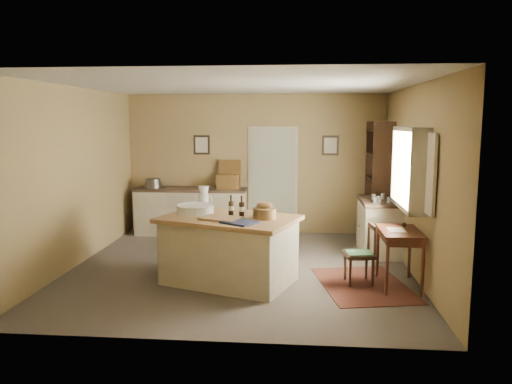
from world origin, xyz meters
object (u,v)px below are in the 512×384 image
Objects in this scene: desk_chair at (359,255)px; shelving_unit at (381,182)px; writing_desk at (400,238)px; work_island at (229,248)px; right_cabinet at (379,226)px; sideboard at (192,209)px.

shelving_unit reaches higher than desk_chair.
writing_desk is 2.65m from shelving_unit.
work_island is 2.86m from right_cabinet.
right_cabinet is at bearing 90.01° from writing_desk.
sideboard is 2.70× the size of desk_chair.
shelving_unit is (0.16, 0.90, 0.63)m from right_cabinet.
work_island is 1.77m from desk_chair.
shelving_unit reaches higher than sideboard.
sideboard is 0.99× the size of shelving_unit.
right_cabinet is (2.28, 1.73, -0.02)m from work_island.
sideboard is 4.43m from writing_desk.
sideboard is 1.90× the size of right_cabinet.
shelving_unit is at bearing 80.18° from right_cabinet.
desk_chair is 0.70× the size of right_cabinet.
desk_chair is at bearing -43.49° from sideboard.
writing_desk is at bearing -39.53° from sideboard.
writing_desk is at bearing -89.99° from right_cabinet.
sideboard is 3.59m from right_cabinet.
work_island is at bearing 175.07° from desk_chair.
sideboard is 3.63m from shelving_unit.
work_island is 0.94× the size of shelving_unit.
work_island is 1.80× the size of right_cabinet.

